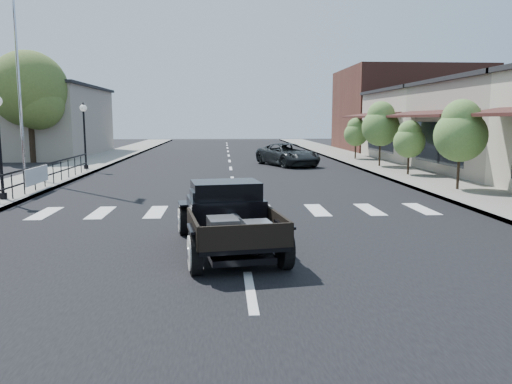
{
  "coord_description": "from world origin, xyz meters",
  "views": [
    {
      "loc": [
        -0.41,
        -10.6,
        2.73
      ],
      "look_at": [
        0.37,
        1.21,
        1.0
      ],
      "focal_mm": 35.0,
      "sensor_mm": 36.0,
      "label": 1
    }
  ],
  "objects": [
    {
      "name": "ground",
      "position": [
        0.0,
        0.0,
        0.0
      ],
      "size": [
        120.0,
        120.0,
        0.0
      ],
      "primitive_type": "plane",
      "color": "black",
      "rests_on": "ground"
    },
    {
      "name": "road",
      "position": [
        0.0,
        15.0,
        0.01
      ],
      "size": [
        14.0,
        80.0,
        0.02
      ],
      "primitive_type": "cube",
      "color": "black",
      "rests_on": "ground"
    },
    {
      "name": "road_markings",
      "position": [
        0.0,
        10.0,
        0.0
      ],
      "size": [
        12.0,
        60.0,
        0.06
      ],
      "primitive_type": null,
      "color": "silver",
      "rests_on": "ground"
    },
    {
      "name": "sidewalk_left",
      "position": [
        -8.5,
        15.0,
        0.07
      ],
      "size": [
        3.0,
        80.0,
        0.15
      ],
      "primitive_type": "cube",
      "color": "gray",
      "rests_on": "ground"
    },
    {
      "name": "sidewalk_right",
      "position": [
        8.5,
        15.0,
        0.07
      ],
      "size": [
        3.0,
        80.0,
        0.15
      ],
      "primitive_type": "cube",
      "color": "gray",
      "rests_on": "ground"
    },
    {
      "name": "low_building_left",
      "position": [
        -15.0,
        28.0,
        2.5
      ],
      "size": [
        10.0,
        12.0,
        5.0
      ],
      "primitive_type": "cube",
      "color": "gray",
      "rests_on": "ground"
    },
    {
      "name": "storefront_far",
      "position": [
        15.0,
        22.0,
        2.25
      ],
      "size": [
        10.0,
        9.0,
        4.5
      ],
      "primitive_type": "cube",
      "color": "#B4A998",
      "rests_on": "ground"
    },
    {
      "name": "far_building_right",
      "position": [
        15.5,
        32.0,
        3.5
      ],
      "size": [
        11.0,
        10.0,
        7.0
      ],
      "primitive_type": "cube",
      "color": "brown",
      "rests_on": "ground"
    },
    {
      "name": "railing",
      "position": [
        -7.3,
        10.0,
        0.65
      ],
      "size": [
        0.08,
        10.0,
        1.0
      ],
      "primitive_type": null,
      "color": "black",
      "rests_on": "sidewalk_left"
    },
    {
      "name": "banner",
      "position": [
        -7.22,
        8.0,
        0.45
      ],
      "size": [
        0.04,
        2.2,
        0.6
      ],
      "primitive_type": null,
      "color": "silver",
      "rests_on": "sidewalk_left"
    },
    {
      "name": "lamp_post_b",
      "position": [
        -7.6,
        6.0,
        1.88
      ],
      "size": [
        0.36,
        0.36,
        3.45
      ],
      "primitive_type": null,
      "color": "black",
      "rests_on": "sidewalk_left"
    },
    {
      "name": "lamp_post_c",
      "position": [
        -7.6,
        16.0,
        1.88
      ],
      "size": [
        0.36,
        0.36,
        3.45
      ],
      "primitive_type": null,
      "color": "black",
      "rests_on": "sidewalk_left"
    },
    {
      "name": "flagpole",
      "position": [
        -9.2,
        12.0,
        6.58
      ],
      "size": [
        0.12,
        0.12,
        12.85
      ],
      "primitive_type": "cylinder",
      "color": "silver",
      "rests_on": "sidewalk_left"
    },
    {
      "name": "big_tree_far",
      "position": [
        -12.5,
        22.0,
        3.49
      ],
      "size": [
        4.75,
        4.75,
        6.98
      ],
      "primitive_type": null,
      "color": "#4B6029",
      "rests_on": "ground"
    },
    {
      "name": "small_tree_b",
      "position": [
        8.3,
        7.29,
        1.74
      ],
      "size": [
        1.91,
        1.91,
        3.19
      ],
      "primitive_type": null,
      "color": "#527937",
      "rests_on": "sidewalk_right"
    },
    {
      "name": "small_tree_c",
      "position": [
        8.3,
        12.32,
        1.37
      ],
      "size": [
        1.46,
        1.46,
        2.44
      ],
      "primitive_type": null,
      "color": "#527937",
      "rests_on": "sidewalk_right"
    },
    {
      "name": "small_tree_d",
      "position": [
        8.3,
        16.68,
        1.87
      ],
      "size": [
        2.06,
        2.06,
        3.44
      ],
      "primitive_type": null,
      "color": "#527937",
      "rests_on": "sidewalk_right"
    },
    {
      "name": "small_tree_e",
      "position": [
        8.3,
        21.81,
        1.44
      ],
      "size": [
        1.55,
        1.55,
        2.58
      ],
      "primitive_type": null,
      "color": "#527937",
      "rests_on": "sidewalk_right"
    },
    {
      "name": "hotrod_pickup",
      "position": [
        -0.34,
        -0.44,
        0.74
      ],
      "size": [
        2.62,
        4.52,
        1.48
      ],
      "primitive_type": null,
      "rotation": [
        0.0,
        0.0,
        0.15
      ],
      "color": "black",
      "rests_on": "ground"
    },
    {
      "name": "second_car",
      "position": [
        3.38,
        18.53,
        0.66
      ],
      "size": [
        3.82,
        5.19,
        1.31
      ],
      "primitive_type": "imported",
      "rotation": [
        0.0,
        0.0,
        0.39
      ],
      "color": "black",
      "rests_on": "ground"
    }
  ]
}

